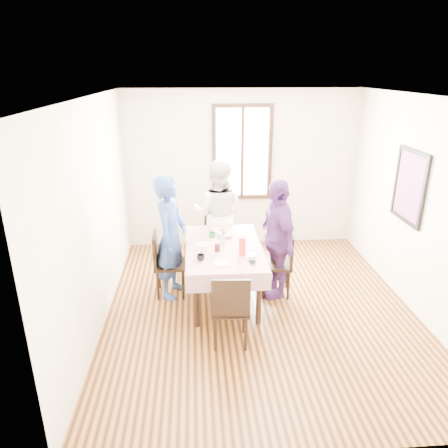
{
  "coord_description": "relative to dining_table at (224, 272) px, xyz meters",
  "views": [
    {
      "loc": [
        -0.82,
        -4.72,
        2.98
      ],
      "look_at": [
        -0.45,
        0.28,
        1.1
      ],
      "focal_mm": 33.16,
      "sensor_mm": 36.0,
      "label": 1
    }
  ],
  "objects": [
    {
      "name": "ground",
      "position": [
        0.45,
        -0.33,
        -0.38
      ],
      "size": [
        4.5,
        4.5,
        0.0
      ],
      "primitive_type": "plane",
      "color": "black",
      "rests_on": "ground"
    },
    {
      "name": "window_pane",
      "position": [
        0.45,
        1.91,
        1.27
      ],
      "size": [
        0.9,
        0.02,
        1.5
      ],
      "primitive_type": "cube",
      "color": "white",
      "rests_on": "back_wall"
    },
    {
      "name": "serving_bowl",
      "position": [
        0.06,
        0.34,
        0.41
      ],
      "size": [
        0.24,
        0.24,
        0.05
      ],
      "primitive_type": "imported",
      "rotation": [
        0.0,
        0.0,
        -0.2
      ],
      "color": "white",
      "rests_on": "tablecloth"
    },
    {
      "name": "jam_jar",
      "position": [
        -0.1,
        -0.15,
        0.43
      ],
      "size": [
        0.07,
        0.07,
        0.09
      ],
      "primitive_type": "cylinder",
      "color": "black",
      "rests_on": "tablecloth"
    },
    {
      "name": "right_wall",
      "position": [
        2.45,
        -0.33,
        0.98
      ],
      "size": [
        0.0,
        4.5,
        4.5
      ],
      "primitive_type": "plane",
      "rotation": [
        1.57,
        0.0,
        -1.57
      ],
      "color": "beige",
      "rests_on": "ground"
    },
    {
      "name": "flower_vase",
      "position": [
        -0.01,
        0.04,
        0.45
      ],
      "size": [
        0.07,
        0.07,
        0.13
      ],
      "primitive_type": "cylinder",
      "color": "silver",
      "rests_on": "tablecloth"
    },
    {
      "name": "plate_left",
      "position": [
        -0.28,
        0.09,
        0.39
      ],
      "size": [
        0.2,
        0.2,
        0.01
      ],
      "primitive_type": "cylinder",
      "color": "white",
      "rests_on": "tablecloth"
    },
    {
      "name": "person_far",
      "position": [
        0.0,
        1.0,
        0.48
      ],
      "size": [
        0.98,
        0.86,
        1.71
      ],
      "primitive_type": "imported",
      "rotation": [
        0.0,
        0.0,
        2.85
      ],
      "color": "silver",
      "rests_on": "ground"
    },
    {
      "name": "plate_near",
      "position": [
        -0.07,
        -0.52,
        0.39
      ],
      "size": [
        0.2,
        0.2,
        0.01
      ],
      "primitive_type": "cylinder",
      "color": "white",
      "rests_on": "tablecloth"
    },
    {
      "name": "person_left",
      "position": [
        -0.72,
        0.14,
        0.48
      ],
      "size": [
        0.57,
        0.71,
        1.7
      ],
      "primitive_type": "imported",
      "rotation": [
        0.0,
        0.0,
        1.28
      ],
      "color": "navy",
      "rests_on": "ground"
    },
    {
      "name": "chair_near",
      "position": [
        0.0,
        -1.02,
        0.08
      ],
      "size": [
        0.44,
        0.44,
        0.91
      ],
      "primitive_type": "cube",
      "rotation": [
        0.0,
        0.0,
        -0.06
      ],
      "color": "black",
      "rests_on": "ground"
    },
    {
      "name": "tablecloth",
      "position": [
        0.0,
        0.0,
        0.38
      ],
      "size": [
        1.0,
        1.61,
        0.01
      ],
      "primitive_type": "cube",
      "color": "maroon",
      "rests_on": "dining_table"
    },
    {
      "name": "mug_green",
      "position": [
        -0.14,
        0.34,
        0.42
      ],
      "size": [
        0.09,
        0.09,
        0.07
      ],
      "primitive_type": "imported",
      "rotation": [
        0.0,
        0.0,
        0.04
      ],
      "color": "#0C7226",
      "rests_on": "tablecloth"
    },
    {
      "name": "plate_far",
      "position": [
        -0.03,
        0.57,
        0.39
      ],
      "size": [
        0.2,
        0.2,
        0.01
      ],
      "primitive_type": "cylinder",
      "color": "white",
      "rests_on": "tablecloth"
    },
    {
      "name": "window_frame",
      "position": [
        0.45,
        1.9,
        1.27
      ],
      "size": [
        1.02,
        0.06,
        1.62
      ],
      "primitive_type": "cube",
      "color": "black",
      "rests_on": "back_wall"
    },
    {
      "name": "back_wall",
      "position": [
        0.45,
        1.92,
        0.98
      ],
      "size": [
        4.0,
        0.0,
        4.0
      ],
      "primitive_type": "plane",
      "rotation": [
        1.57,
        0.0,
        0.0
      ],
      "color": "beige",
      "rests_on": "ground"
    },
    {
      "name": "chair_left",
      "position": [
        -0.74,
        0.14,
        0.08
      ],
      "size": [
        0.43,
        0.43,
        0.91
      ],
      "primitive_type": "cube",
      "rotation": [
        0.0,
        0.0,
        -1.55
      ],
      "color": "black",
      "rests_on": "ground"
    },
    {
      "name": "chair_right",
      "position": [
        0.74,
        0.05,
        0.08
      ],
      "size": [
        0.48,
        0.48,
        0.91
      ],
      "primitive_type": "cube",
      "rotation": [
        0.0,
        0.0,
        1.4
      ],
      "color": "black",
      "rests_on": "ground"
    },
    {
      "name": "art_poster",
      "position": [
        2.43,
        -0.03,
        1.18
      ],
      "size": [
        0.04,
        0.76,
        0.96
      ],
      "primitive_type": "cube",
      "color": "red",
      "rests_on": "right_wall"
    },
    {
      "name": "person_right",
      "position": [
        0.72,
        0.05,
        0.46
      ],
      "size": [
        0.58,
        1.03,
        1.66
      ],
      "primitive_type": "imported",
      "rotation": [
        0.0,
        0.0,
        -1.39
      ],
      "color": "#502869",
      "rests_on": "ground"
    },
    {
      "name": "mug_black",
      "position": [
        -0.32,
        -0.41,
        0.43
      ],
      "size": [
        0.13,
        0.13,
        0.08
      ],
      "primitive_type": "imported",
      "rotation": [
        0.0,
        0.0,
        -0.37
      ],
      "color": "black",
      "rests_on": "tablecloth"
    },
    {
      "name": "dining_table",
      "position": [
        0.0,
        0.0,
        0.0
      ],
      "size": [
        0.88,
        1.49,
        0.75
      ],
      "primitive_type": "cube",
      "color": "black",
      "rests_on": "ground"
    },
    {
      "name": "juice_carton",
      "position": [
        0.21,
        -0.28,
        0.51
      ],
      "size": [
        0.08,
        0.08,
        0.24
      ],
      "primitive_type": "cube",
      "color": "red",
      "rests_on": "tablecloth"
    },
    {
      "name": "flower_bunch",
      "position": [
        -0.01,
        0.04,
        0.57
      ],
      "size": [
        0.09,
        0.09,
        0.1
      ],
      "primitive_type": null,
      "color": "yellow",
      "rests_on": "flower_vase"
    },
    {
      "name": "chair_far",
      "position": [
        0.0,
        1.02,
        0.08
      ],
      "size": [
        0.46,
        0.46,
        0.91
      ],
      "primitive_type": "cube",
      "rotation": [
        0.0,
        0.0,
        3.23
      ],
      "color": "black",
      "rests_on": "ground"
    },
    {
      "name": "drinking_glass",
      "position": [
        -0.27,
        -0.21,
        0.44
      ],
      "size": [
        0.08,
        0.08,
        0.11
      ],
      "primitive_type": "cylinder",
      "color": "silver",
      "rests_on": "tablecloth"
    },
    {
      "name": "mug_flag",
      "position": [
        0.25,
        -0.09,
        0.43
      ],
      "size": [
        0.09,
        0.09,
        0.08
      ],
      "primitive_type": "imported",
      "rotation": [
        0.0,
        0.0,
        0.11
      ],
      "color": "red",
      "rests_on": "tablecloth"
    },
    {
      "name": "butter_tub",
      "position": [
        0.32,
        -0.42,
        0.41
      ],
      "size": [
        0.11,
        0.11,
        0.05
      ],
      "primitive_type": "cylinder",
      "color": "white",
      "rests_on": "tablecloth"
    },
    {
      "name": "butter_lid",
      "position": [
        0.32,
        -0.42,
        0.45
      ],
      "size": [
        0.12,
        0.12,
        0.01
      ],
      "primitive_type": "cylinder",
      "color": "blue",
      "rests_on": "butter_tub"
    },
    {
      "name": "smartphone",
      "position": [
        0.32,
        -0.54,
        0.39
      ],
      "size": [
        0.07,
        0.14,
        0.01
      ],
      "primitive_type": "cube",
      "color": "black",
      "rests_on": "tablecloth"
    }
  ]
}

